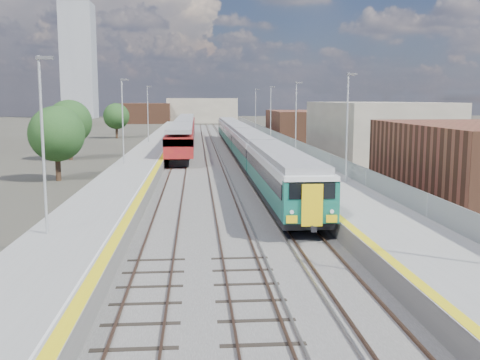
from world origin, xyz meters
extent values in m
plane|color=#47443A|center=(0.00, 50.00, 0.00)|extent=(320.00, 320.00, 0.00)
cube|color=#565451|center=(-2.25, 52.50, 0.03)|extent=(10.50, 155.00, 0.06)
cube|color=#4C3323|center=(0.78, 55.00, 0.11)|extent=(0.07, 160.00, 0.14)
cube|color=#4C3323|center=(2.22, 55.00, 0.11)|extent=(0.07, 160.00, 0.14)
cube|color=#4C3323|center=(-2.72, 55.00, 0.11)|extent=(0.07, 160.00, 0.14)
cube|color=#4C3323|center=(-1.28, 55.00, 0.11)|extent=(0.07, 160.00, 0.14)
cube|color=#4C3323|center=(-6.22, 55.00, 0.11)|extent=(0.07, 160.00, 0.14)
cube|color=#4C3323|center=(-4.78, 55.00, 0.11)|extent=(0.07, 160.00, 0.14)
cube|color=gray|center=(0.45, 55.00, 0.10)|extent=(0.08, 160.00, 0.10)
cube|color=gray|center=(-0.95, 55.00, 0.10)|extent=(0.08, 160.00, 0.10)
cube|color=slate|center=(5.25, 52.50, 0.50)|extent=(4.70, 155.00, 1.00)
cube|color=gray|center=(5.25, 52.50, 1.00)|extent=(4.70, 155.00, 0.03)
cube|color=yellow|center=(3.15, 52.50, 1.02)|extent=(0.40, 155.00, 0.01)
cube|color=gray|center=(7.45, 52.50, 1.60)|extent=(0.06, 155.00, 1.20)
cylinder|color=#9EA0A3|center=(6.60, 22.00, 4.77)|extent=(0.12, 0.12, 7.50)
cube|color=#4C4C4F|center=(6.85, 22.00, 8.42)|extent=(0.70, 0.18, 0.14)
cylinder|color=#9EA0A3|center=(6.60, 42.00, 4.77)|extent=(0.12, 0.12, 7.50)
cube|color=#4C4C4F|center=(6.85, 42.00, 8.42)|extent=(0.70, 0.18, 0.14)
cylinder|color=#9EA0A3|center=(6.60, 62.00, 4.77)|extent=(0.12, 0.12, 7.50)
cube|color=#4C4C4F|center=(6.85, 62.00, 8.42)|extent=(0.70, 0.18, 0.14)
cylinder|color=#9EA0A3|center=(6.60, 82.00, 4.77)|extent=(0.12, 0.12, 7.50)
cube|color=#4C4C4F|center=(6.85, 82.00, 8.42)|extent=(0.70, 0.18, 0.14)
cube|color=slate|center=(-9.05, 52.50, 0.50)|extent=(4.30, 155.00, 1.00)
cube|color=gray|center=(-9.05, 52.50, 1.00)|extent=(4.30, 155.00, 0.03)
cube|color=yellow|center=(-7.15, 52.50, 1.02)|extent=(0.45, 155.00, 0.01)
cube|color=silver|center=(-7.50, 52.50, 1.03)|extent=(0.08, 155.00, 0.01)
cylinder|color=#9EA0A3|center=(-10.20, 8.00, 4.77)|extent=(0.12, 0.12, 7.50)
cube|color=#4C4C4F|center=(-9.95, 8.00, 8.42)|extent=(0.70, 0.18, 0.14)
cylinder|color=#9EA0A3|center=(-10.20, 34.00, 4.77)|extent=(0.12, 0.12, 7.50)
cube|color=#4C4C4F|center=(-9.95, 34.00, 8.42)|extent=(0.70, 0.18, 0.14)
cylinder|color=#9EA0A3|center=(-10.20, 60.00, 4.77)|extent=(0.12, 0.12, 7.50)
cube|color=#4C4C4F|center=(-9.95, 60.00, 8.42)|extent=(0.70, 0.18, 0.14)
cube|color=brown|center=(14.00, 18.00, 2.60)|extent=(9.00, 16.00, 5.20)
cube|color=gray|center=(16.00, 45.00, 3.20)|extent=(11.00, 22.00, 6.40)
cube|color=brown|center=(13.00, 78.00, 2.40)|extent=(8.00, 18.00, 4.80)
cube|color=gray|center=(-2.00, 150.00, 3.50)|extent=(20.00, 14.00, 7.00)
cube|color=brown|center=(-18.00, 145.00, 2.80)|extent=(14.00, 12.00, 5.60)
cube|color=gray|center=(-45.00, 190.00, 20.00)|extent=(11.00, 11.00, 40.00)
cube|color=black|center=(1.50, 18.57, 0.82)|extent=(2.54, 18.22, 0.43)
cube|color=#11574A|center=(1.50, 18.57, 1.57)|extent=(2.64, 18.22, 1.07)
cube|color=black|center=(1.50, 18.57, 2.41)|extent=(2.69, 18.22, 0.73)
cube|color=silver|center=(1.50, 18.57, 2.99)|extent=(2.64, 18.22, 0.45)
cube|color=gray|center=(1.50, 18.57, 3.38)|extent=(2.34, 18.22, 0.37)
cube|color=black|center=(1.50, 37.29, 0.82)|extent=(2.54, 18.22, 0.43)
cube|color=#11574A|center=(1.50, 37.29, 1.57)|extent=(2.64, 18.22, 1.07)
cube|color=black|center=(1.50, 37.29, 2.41)|extent=(2.69, 18.22, 0.73)
cube|color=silver|center=(1.50, 37.29, 2.99)|extent=(2.64, 18.22, 0.45)
cube|color=gray|center=(1.50, 37.29, 3.38)|extent=(2.34, 18.22, 0.37)
cube|color=black|center=(1.50, 56.01, 0.82)|extent=(2.54, 18.22, 0.43)
cube|color=#11574A|center=(1.50, 56.01, 1.57)|extent=(2.64, 18.22, 1.07)
cube|color=black|center=(1.50, 56.01, 2.41)|extent=(2.69, 18.22, 0.73)
cube|color=silver|center=(1.50, 56.01, 2.99)|extent=(2.64, 18.22, 0.45)
cube|color=gray|center=(1.50, 56.01, 3.38)|extent=(2.34, 18.22, 0.37)
cube|color=black|center=(1.50, 74.73, 0.82)|extent=(2.54, 18.22, 0.43)
cube|color=#11574A|center=(1.50, 74.73, 1.57)|extent=(2.64, 18.22, 1.07)
cube|color=black|center=(1.50, 74.73, 2.41)|extent=(2.69, 18.22, 0.73)
cube|color=silver|center=(1.50, 74.73, 2.99)|extent=(2.64, 18.22, 0.45)
cube|color=gray|center=(1.50, 74.73, 3.38)|extent=(2.34, 18.22, 0.37)
cube|color=#11574A|center=(1.50, 9.22, 2.01)|extent=(2.62, 0.56, 1.96)
cube|color=black|center=(1.50, 8.94, 2.57)|extent=(2.15, 0.06, 0.75)
cube|color=yellow|center=(1.50, 8.88, 1.92)|extent=(0.98, 0.09, 1.96)
cube|color=black|center=(-5.50, 47.05, 0.48)|extent=(1.95, 16.58, 0.68)
cube|color=maroon|center=(-5.50, 47.05, 2.11)|extent=(2.88, 19.51, 2.05)
cube|color=black|center=(-5.50, 47.05, 2.62)|extent=(2.94, 19.51, 0.72)
cube|color=gray|center=(-5.50, 47.05, 3.65)|extent=(2.57, 19.51, 0.41)
cube|color=black|center=(-5.50, 67.06, 0.48)|extent=(1.95, 16.58, 0.68)
cube|color=maroon|center=(-5.50, 67.06, 2.11)|extent=(2.88, 19.51, 2.05)
cube|color=black|center=(-5.50, 67.06, 2.62)|extent=(2.94, 19.51, 0.72)
cube|color=gray|center=(-5.50, 67.06, 3.65)|extent=(2.57, 19.51, 0.41)
cube|color=black|center=(-5.50, 87.07, 0.48)|extent=(1.95, 16.58, 0.68)
cube|color=maroon|center=(-5.50, 87.07, 2.11)|extent=(2.88, 19.51, 2.05)
cube|color=black|center=(-5.50, 87.07, 2.62)|extent=(2.94, 19.51, 0.72)
cube|color=gray|center=(-5.50, 87.07, 3.65)|extent=(2.57, 19.51, 0.41)
cylinder|color=#382619|center=(-15.24, 31.15, 1.08)|extent=(0.44, 0.44, 2.17)
sphere|color=#1C4219|center=(-15.24, 31.15, 3.91)|extent=(4.57, 4.57, 4.57)
cylinder|color=#382619|center=(-17.75, 47.47, 1.17)|extent=(0.44, 0.44, 2.33)
sphere|color=#1C4219|center=(-17.75, 47.47, 4.22)|extent=(4.93, 4.93, 4.93)
cylinder|color=#382619|center=(-17.55, 82.83, 1.06)|extent=(0.44, 0.44, 2.12)
sphere|color=#1C4219|center=(-17.55, 82.83, 3.83)|extent=(4.48, 4.48, 4.48)
cylinder|color=#382619|center=(21.60, 61.13, 0.95)|extent=(0.44, 0.44, 1.90)
sphere|color=#1C4219|center=(21.60, 61.13, 3.43)|extent=(4.01, 4.01, 4.01)
camera|label=1|loc=(-3.77, -16.07, 6.74)|focal=42.00mm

